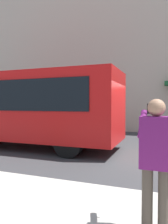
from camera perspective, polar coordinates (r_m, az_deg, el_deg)
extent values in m
plane|color=#38383A|center=(7.98, 10.54, -10.87)|extent=(60.00, 60.00, 0.00)
cube|color=beige|center=(15.12, 15.41, 18.19)|extent=(28.00, 0.80, 12.00)
cube|color=red|center=(9.69, -17.77, 1.48)|extent=(9.00, 2.50, 2.60)
cylinder|color=black|center=(9.30, 1.48, -5.86)|extent=(1.00, 0.28, 1.00)
cylinder|color=black|center=(7.28, -4.24, -8.08)|extent=(1.00, 0.28, 1.00)
cylinder|color=#4C4238|center=(3.11, 20.26, -21.21)|extent=(0.14, 0.14, 0.82)
cylinder|color=#4C4238|center=(3.12, 16.32, -21.12)|extent=(0.14, 0.14, 0.82)
cube|color=#6B1960|center=(2.90, 18.45, -7.62)|extent=(0.40, 0.24, 0.66)
sphere|color=#A87A5B|center=(2.86, 18.55, 1.09)|extent=(0.22, 0.22, 0.22)
cylinder|color=#6B1960|center=(3.04, 15.22, -2.97)|extent=(0.09, 0.48, 0.37)
cube|color=black|center=(3.17, 16.93, 0.83)|extent=(0.07, 0.01, 0.14)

